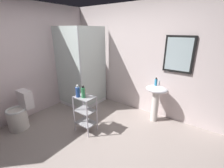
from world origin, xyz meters
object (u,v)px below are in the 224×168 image
pedestal_sink (156,96)px  body_wash_bottle_green (83,92)px  shower_stall (83,88)px  toilet (20,113)px  shampoo_bottle_blue (78,92)px  hand_soap_bottle (156,82)px  rinse_cup (84,92)px  storage_cart (85,111)px

pedestal_sink → body_wash_bottle_green: bearing=-128.7°
shower_stall → body_wash_bottle_green: 1.32m
shower_stall → body_wash_bottle_green: (0.93, -0.85, 0.38)m
toilet → shampoo_bottle_blue: 1.36m
pedestal_sink → body_wash_bottle_green: 1.54m
toilet → body_wash_bottle_green: body_wash_bottle_green is taller
shower_stall → hand_soap_bottle: bearing=11.3°
toilet → shampoo_bottle_blue: bearing=30.3°
toilet → shampoo_bottle_blue: size_ratio=3.29×
body_wash_bottle_green → shower_stall: bearing=137.7°
shampoo_bottle_blue → body_wash_bottle_green: bearing=19.7°
shampoo_bottle_blue → body_wash_bottle_green: 0.11m
toilet → hand_soap_bottle: hand_soap_bottle is taller
toilet → rinse_cup: (1.11, 0.75, 0.48)m
toilet → hand_soap_bottle: 2.87m
storage_cart → body_wash_bottle_green: bearing=-70.5°
hand_soap_bottle → shampoo_bottle_blue: bearing=-128.9°
storage_cart → hand_soap_bottle: bearing=52.3°
pedestal_sink → rinse_cup: rinse_cup is taller
shower_stall → pedestal_sink: shower_stall is taller
shower_stall → storage_cart: (0.92, -0.82, -0.03)m
shampoo_bottle_blue → body_wash_bottle_green: shampoo_bottle_blue is taller
shower_stall → rinse_cup: 1.19m
pedestal_sink → toilet: 2.84m
storage_cart → hand_soap_bottle: (0.92, 1.19, 0.45)m
shower_stall → body_wash_bottle_green: size_ratio=8.79×
shampoo_bottle_blue → rinse_cup: size_ratio=2.10×
storage_cart → rinse_cup: (-0.07, 0.05, 0.36)m
toilet → storage_cart: (1.18, 0.70, 0.12)m
pedestal_sink → shampoo_bottle_blue: size_ratio=3.50×
storage_cart → toilet: bearing=-149.3°
pedestal_sink → shampoo_bottle_blue: (-1.05, -1.22, 0.26)m
hand_soap_bottle → rinse_cup: bearing=-131.1°
rinse_cup → hand_soap_bottle: bearing=48.9°
rinse_cup → toilet: bearing=-145.8°
shampoo_bottle_blue → hand_soap_bottle: bearing=51.1°
shampoo_bottle_blue → shower_stall: bearing=133.0°
hand_soap_bottle → rinse_cup: 1.51m
shower_stall → rinse_cup: (0.85, -0.77, 0.33)m
storage_cart → rinse_cup: 0.37m
storage_cart → shampoo_bottle_blue: 0.42m
body_wash_bottle_green → toilet: bearing=-150.6°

